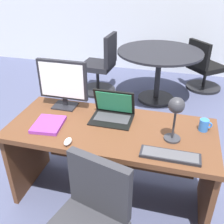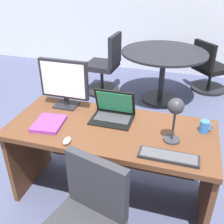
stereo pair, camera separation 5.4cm
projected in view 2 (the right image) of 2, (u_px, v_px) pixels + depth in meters
name	position (u px, v px, depth m)	size (l,w,h in m)	color
ground	(142.00, 115.00, 3.66)	(12.00, 12.00, 0.00)	#474C6B
desk	(112.00, 146.00, 2.19)	(1.60, 0.70, 0.74)	#56331E
monitor	(64.00, 81.00, 2.24)	(0.43, 0.16, 0.42)	black
laptop	(114.00, 109.00, 2.15)	(0.33, 0.26, 0.24)	black
keyboard	(169.00, 157.00, 1.73)	(0.39, 0.12, 0.02)	black
mouse	(67.00, 141.00, 1.87)	(0.05, 0.09, 0.04)	silver
desk_lamp	(175.00, 112.00, 1.76)	(0.12, 0.14, 0.35)	#2D2D33
book	(49.00, 123.00, 2.08)	(0.24, 0.28, 0.03)	purple
coffee_mug	(205.00, 127.00, 1.98)	(0.10, 0.07, 0.09)	blue
meeting_table	(163.00, 64.00, 3.79)	(1.20, 1.20, 0.76)	black
meeting_chair_near	(209.00, 72.00, 4.24)	(0.66, 0.65, 0.81)	black
meeting_chair_far	(105.00, 69.00, 4.15)	(0.56, 0.56, 0.93)	black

